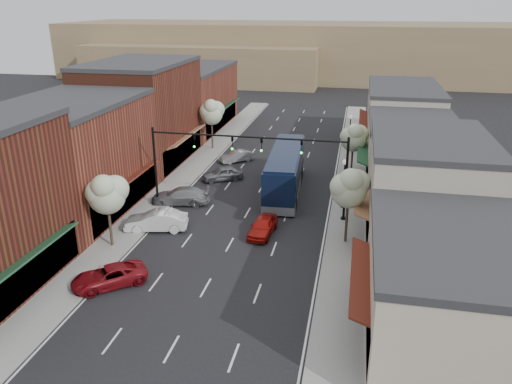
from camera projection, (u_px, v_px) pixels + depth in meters
The scene contains 29 objects.
ground at pixel (223, 257), 34.79m from camera, with size 160.00×160.00×0.00m, color black.
sidewalk_left at pixel (192, 168), 53.26m from camera, with size 2.80×73.00×0.15m, color gray.
sidewalk_right at pixel (352, 178), 50.10m from camera, with size 2.80×73.00×0.15m, color gray.
curb_left at pixel (205, 169), 53.00m from camera, with size 0.25×73.00×0.17m, color gray.
curb_right at pixel (337, 177), 50.37m from camera, with size 0.25×73.00×0.17m, color gray.
bldg_left_midnear at pixel (74, 157), 41.28m from camera, with size 10.14×14.10×9.40m.
bldg_left_midfar at pixel (143, 113), 53.82m from camera, with size 10.14×14.10×10.90m.
bldg_left_far at pixel (191, 98), 68.89m from camera, with size 10.14×18.10×8.40m.
bldg_right_near at pixel (447, 288), 25.69m from camera, with size 9.14×12.10×5.90m.
bldg_right_midnear at pixel (425, 189), 36.30m from camera, with size 9.14×12.10×7.90m.
bldg_right_midfar at pixel (410, 153), 47.54m from camera, with size 9.14×12.10×6.40m.
bldg_right_far at pixel (401, 117), 60.16m from camera, with size 9.14×16.10×7.40m.
hill_far at pixel (324, 51), 114.93m from camera, with size 120.00×30.00×12.00m, color #7A6647.
hill_near at pixel (205, 63), 109.37m from camera, with size 50.00×20.00×8.00m, color #7A6647.
signal_mast_right at pixel (316, 165), 39.39m from camera, with size 8.22×0.46×7.00m.
signal_mast_left at pixel (181, 157), 41.50m from camera, with size 8.22×0.46×7.00m.
tree_right_near at pixel (350, 187), 35.23m from camera, with size 2.85×2.65×5.95m.
tree_right_far at pixel (354, 137), 50.03m from camera, with size 2.85×2.65×5.43m.
tree_left_near at pixel (107, 193), 34.78m from camera, with size 2.85×2.65×5.69m.
tree_left_far at pixel (212, 112), 58.41m from camera, with size 2.85×2.65×6.13m.
lamp_post_near at pixel (344, 176), 41.85m from camera, with size 0.44×0.44×4.44m.
lamp_post_far at pixel (350, 127), 57.85m from camera, with size 0.44×0.44×4.44m.
coach_bus at pixel (285, 170), 46.27m from camera, with size 3.51×12.96×3.92m.
red_hatchback at pixel (263, 226), 38.00m from camera, with size 1.62×4.04×1.38m, color #98100B.
parked_car_a at pixel (109, 276), 31.17m from camera, with size 2.13×4.63×1.29m, color maroon.
parked_car_b at pixel (156, 221), 38.69m from camera, with size 1.68×4.82×1.59m, color silver.
parked_car_c at pixel (180, 196), 43.75m from camera, with size 2.07×5.09×1.48m, color gray.
parked_car_d at pixel (223, 174), 49.52m from camera, with size 1.64×4.08×1.39m, color slate.
parked_car_e at pixel (236, 156), 55.26m from camera, with size 1.34×3.83×1.26m, color #A4A4AA.
Camera 1 is at (8.50, -29.73, 16.76)m, focal length 35.00 mm.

